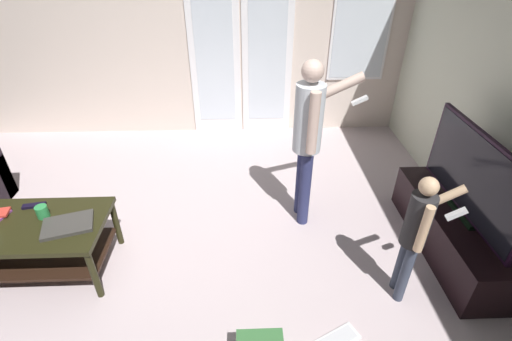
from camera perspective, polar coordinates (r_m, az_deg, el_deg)
ground_plane at (r=3.26m, az=-14.11°, el=-13.16°), size 5.61×4.92×0.02m
wall_back_with_doors at (r=4.78m, az=-9.61°, el=20.02°), size 5.61×0.09×2.57m
coffee_table at (r=3.28m, az=-30.64°, el=-8.84°), size 1.01×0.63×0.48m
tv_stand at (r=3.51m, az=28.33°, el=-8.31°), size 0.47×1.39×0.39m
flat_screen_tv at (r=3.22m, az=30.80°, el=-0.81°), size 0.08×1.23×0.69m
person_adult at (r=3.09m, az=8.32°, el=6.05°), size 0.65×0.43×1.51m
person_child at (r=2.69m, az=23.79°, el=-8.49°), size 0.45×0.28×1.05m
laptop_closed at (r=3.05m, az=-27.29°, el=-7.55°), size 0.40×0.34×0.03m
cup_near_edge at (r=3.21m, az=-30.39°, el=-5.58°), size 0.09×0.09×0.10m
tv_remote_black at (r=3.38m, az=-31.33°, el=-4.70°), size 0.18×0.08×0.02m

